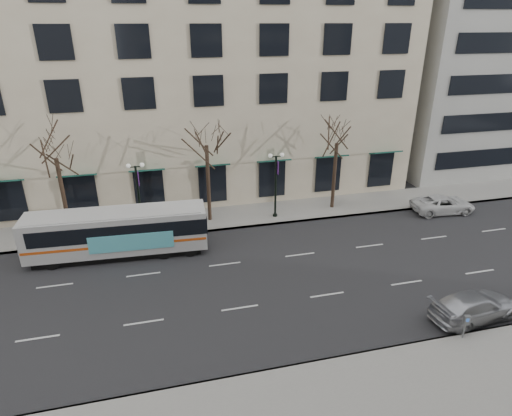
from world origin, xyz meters
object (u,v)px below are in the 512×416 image
object	(u,v)px
tree_far_right	(338,131)
pay_station	(466,322)
tree_far_mid	(206,132)
white_pickup	(443,204)
lamp_post_right	(276,182)
silver_car	(475,306)
tree_far_left	(53,144)
lamp_post_left	(139,194)
city_bus	(119,231)

from	to	relation	value
tree_far_right	pay_station	bearing A→B (deg)	-90.45
tree_far_mid	pay_station	size ratio (longest dim) A/B	6.68
white_pickup	pay_station	xyz separation A→B (m)	(-8.41, -13.36, 0.39)
white_pickup	pay_station	bearing A→B (deg)	152.54
lamp_post_right	silver_car	world-z (taller)	lamp_post_right
tree_far_right	pay_station	distance (m)	16.97
tree_far_left	tree_far_right	world-z (taller)	tree_far_left
lamp_post_left	pay_station	bearing A→B (deg)	-46.20
tree_far_left	lamp_post_right	xyz separation A→B (m)	(15.01, -0.60, -3.75)
lamp_post_right	silver_car	bearing A→B (deg)	-65.25
tree_far_left	tree_far_mid	distance (m)	10.00
tree_far_right	lamp_post_right	xyz separation A→B (m)	(-4.99, -0.60, -3.48)
tree_far_left	lamp_post_right	bearing A→B (deg)	-2.29
pay_station	tree_far_left	bearing A→B (deg)	153.02
lamp_post_right	city_bus	xyz separation A→B (m)	(-11.37, -3.04, -1.27)
silver_car	city_bus	bearing A→B (deg)	51.73
lamp_post_right	tree_far_left	bearing A→B (deg)	177.71
white_pickup	silver_car	bearing A→B (deg)	155.42
silver_car	lamp_post_right	bearing A→B (deg)	18.35
white_pickup	tree_far_right	bearing A→B (deg)	76.43
lamp_post_left	silver_car	xyz separation A→B (m)	(16.53, -14.16, -2.23)
tree_far_left	pay_station	distance (m)	26.19
tree_far_right	city_bus	xyz separation A→B (m)	(-16.36, -3.64, -4.75)
tree_far_left	white_pickup	size ratio (longest dim) A/B	1.69
tree_far_right	white_pickup	world-z (taller)	tree_far_right
tree_far_right	silver_car	bearing A→B (deg)	-84.05
tree_far_left	silver_car	distance (m)	26.79
tree_far_left	silver_car	xyz separation A→B (m)	(21.54, -14.76, -5.98)
tree_far_mid	city_bus	size ratio (longest dim) A/B	0.75
city_bus	tree_far_right	bearing A→B (deg)	15.32
tree_far_mid	lamp_post_left	xyz separation A→B (m)	(-4.99, -0.60, -3.96)
city_bus	pay_station	size ratio (longest dim) A/B	8.92
pay_station	tree_far_mid	bearing A→B (deg)	133.55
tree_far_left	tree_far_mid	size ratio (longest dim) A/B	0.98
tree_far_right	lamp_post_right	size ratio (longest dim) A/B	1.55
silver_car	white_pickup	world-z (taller)	silver_car
tree_far_right	lamp_post_right	bearing A→B (deg)	-173.15
lamp_post_right	white_pickup	world-z (taller)	lamp_post_right
tree_far_mid	tree_far_left	bearing A→B (deg)	-180.00
white_pickup	pay_station	size ratio (longest dim) A/B	3.85
city_bus	silver_car	world-z (taller)	city_bus
lamp_post_left	lamp_post_right	world-z (taller)	same
lamp_post_left	lamp_post_right	xyz separation A→B (m)	(10.00, 0.00, 0.00)
city_bus	silver_car	size ratio (longest dim) A/B	2.32
tree_far_right	lamp_post_right	world-z (taller)	tree_far_right
tree_far_left	city_bus	world-z (taller)	tree_far_left
tree_far_left	white_pickup	xyz separation A→B (m)	(28.29, -2.74, -6.01)
tree_far_mid	city_bus	bearing A→B (deg)	-150.24
tree_far_left	lamp_post_left	distance (m)	6.29
lamp_post_right	lamp_post_left	bearing A→B (deg)	180.00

